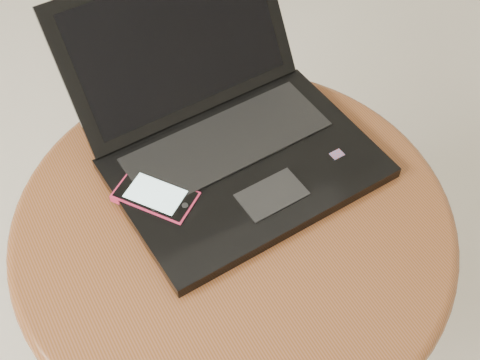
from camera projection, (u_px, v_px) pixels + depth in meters
table at (234, 256)px, 1.02m from camera, size 0.66×0.66×0.52m
laptop at (226, 131)px, 0.98m from camera, size 0.41×0.42×0.23m
phone_black at (152, 196)px, 0.95m from camera, size 0.11×0.12×0.01m
phone_pink at (156, 197)px, 0.93m from camera, size 0.12×0.13×0.01m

